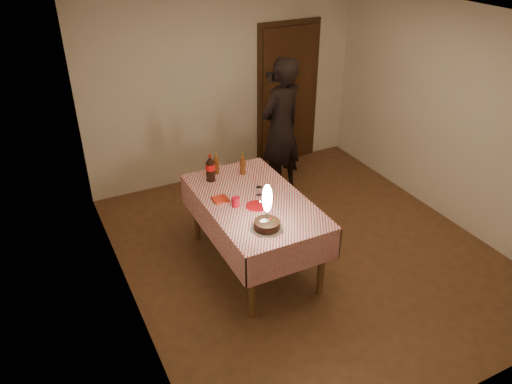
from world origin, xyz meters
TOP-DOWN VIEW (x-y plane):
  - ground at (0.00, 0.00)m, footprint 4.00×4.50m
  - room_shell at (0.03, 0.08)m, footprint 4.04×4.54m
  - dining_table at (-0.64, 0.06)m, footprint 1.02×1.72m
  - birthday_cake at (-0.77, -0.47)m, footprint 0.31×0.31m
  - red_plate at (-0.68, -0.07)m, footprint 0.22×0.22m
  - red_cup at (-0.87, 0.03)m, footprint 0.08×0.08m
  - clear_cup at (-0.55, 0.13)m, footprint 0.07×0.07m
  - napkin_stack at (-0.96, 0.20)m, footprint 0.15×0.15m
  - cola_bottle at (-0.88, 0.65)m, footprint 0.10×0.10m
  - amber_bottle_left at (-0.76, 0.78)m, footprint 0.06×0.06m
  - amber_bottle_right at (-0.50, 0.64)m, footprint 0.06×0.06m
  - photographer at (0.40, 1.36)m, footprint 0.80×0.65m

SIDE VIEW (x-z plane):
  - ground at x=0.00m, z-range -0.01..0.01m
  - dining_table at x=-0.64m, z-range 0.31..1.14m
  - red_plate at x=-0.68m, z-range 0.83..0.84m
  - napkin_stack at x=-0.96m, z-range 0.83..0.85m
  - clear_cup at x=-0.55m, z-range 0.83..0.92m
  - red_cup at x=-0.87m, z-range 0.83..0.93m
  - photographer at x=0.40m, z-range 0.00..1.90m
  - amber_bottle_left at x=-0.76m, z-range 0.83..1.08m
  - amber_bottle_right at x=-0.50m, z-range 0.83..1.08m
  - birthday_cake at x=-0.77m, z-range 0.73..1.20m
  - cola_bottle at x=-0.88m, z-range 0.83..1.15m
  - room_shell at x=0.03m, z-range 0.34..2.96m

